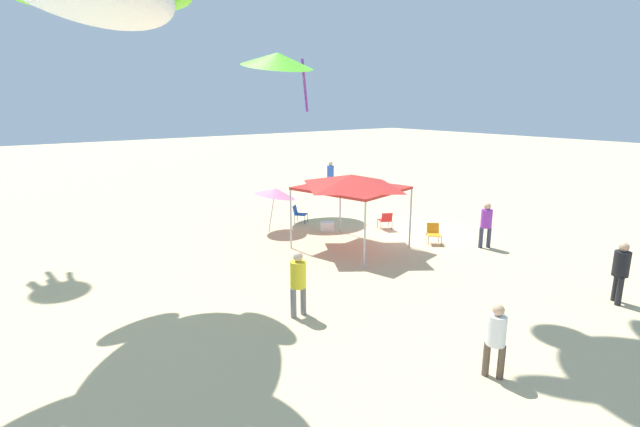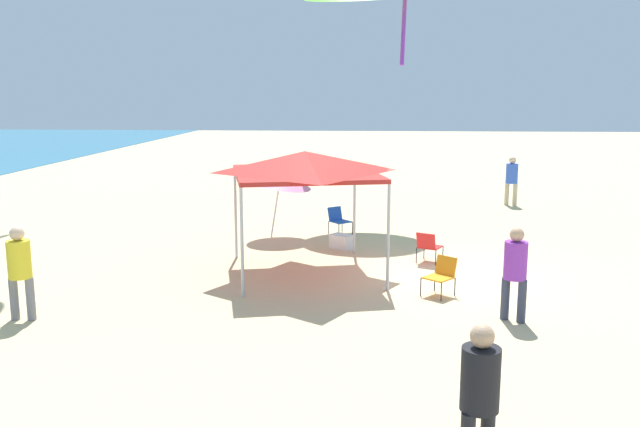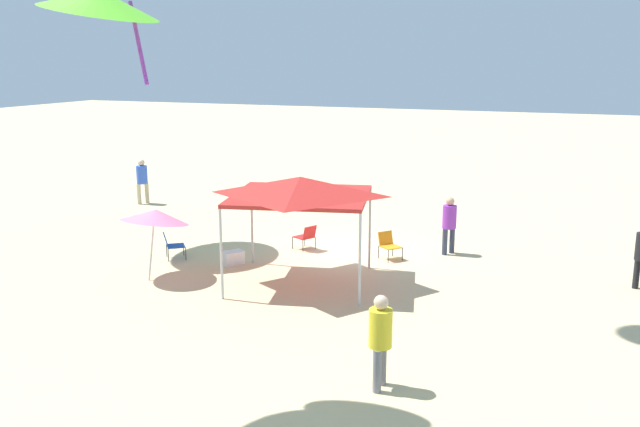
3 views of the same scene
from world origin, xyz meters
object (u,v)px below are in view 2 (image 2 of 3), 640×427
at_px(canopy_tent, 305,164).
at_px(folding_chair_near_cooler, 441,273).
at_px(folding_chair_facing_ocean, 428,245).
at_px(cooler_box, 342,242).
at_px(person_by_tent, 512,177).
at_px(person_far_stroller, 515,267).
at_px(beach_umbrella, 281,179).
at_px(person_beachcomber, 20,265).
at_px(folding_chair_left_of_tent, 338,219).
at_px(person_watching_sky, 480,389).

bearing_deg(canopy_tent, folding_chair_near_cooler, -117.35).
xyz_separation_m(folding_chair_facing_ocean, cooler_box, (1.42, 2.26, -0.27)).
bearing_deg(canopy_tent, person_by_tent, -34.45).
bearing_deg(person_far_stroller, beach_umbrella, -20.80).
bearing_deg(folding_chair_near_cooler, beach_umbrella, 167.03).
bearing_deg(folding_chair_near_cooler, person_far_stroller, -13.61).
distance_m(folding_chair_near_cooler, person_beachcomber, 8.49).
bearing_deg(person_beachcomber, folding_chair_facing_ocean, -149.24).
bearing_deg(folding_chair_facing_ocean, canopy_tent, 46.85).
height_order(folding_chair_left_of_tent, person_far_stroller, person_far_stroller).
height_order(folding_chair_facing_ocean, person_beachcomber, person_beachcomber).
xyz_separation_m(folding_chair_left_of_tent, person_watching_sky, (-13.16, -2.12, 0.60)).
bearing_deg(folding_chair_left_of_tent, person_beachcomber, -163.91).
bearing_deg(cooler_box, person_far_stroller, -148.78).
bearing_deg(person_beachcomber, folding_chair_left_of_tent, -124.67).
xyz_separation_m(beach_umbrella, person_far_stroller, (-7.09, -5.34, -0.70)).
relative_size(beach_umbrella, person_watching_sky, 1.18).
bearing_deg(folding_chair_near_cooler, canopy_tent, -167.45).
relative_size(cooler_box, person_beachcomber, 0.41).
bearing_deg(person_watching_sky, canopy_tent, 68.87).
height_order(beach_umbrella, cooler_box, beach_umbrella).
distance_m(cooler_box, person_beachcomber, 8.68).
relative_size(canopy_tent, person_beachcomber, 2.31).
bearing_deg(folding_chair_facing_ocean, person_watching_sky, 114.78).
height_order(cooler_box, person_far_stroller, person_far_stroller).
relative_size(canopy_tent, folding_chair_facing_ocean, 5.16).
bearing_deg(person_far_stroller, folding_chair_facing_ocean, -41.99).
relative_size(canopy_tent, person_far_stroller, 2.31).
bearing_deg(person_far_stroller, cooler_box, -26.56).
distance_m(folding_chair_near_cooler, person_far_stroller, 2.08).
bearing_deg(person_watching_sky, folding_chair_near_cooler, 48.37).
height_order(beach_umbrella, person_watching_sky, beach_umbrella).
relative_size(person_far_stroller, person_watching_sky, 1.00).
height_order(folding_chair_left_of_tent, cooler_box, folding_chair_left_of_tent).
height_order(canopy_tent, person_by_tent, canopy_tent).
bearing_deg(person_far_stroller, folding_chair_left_of_tent, -32.49).
xyz_separation_m(person_by_tent, person_far_stroller, (-13.44, 2.75, -0.04)).
xyz_separation_m(canopy_tent, beach_umbrella, (3.89, 1.07, -0.87)).
height_order(folding_chair_near_cooler, person_far_stroller, person_far_stroller).
xyz_separation_m(folding_chair_facing_ocean, person_watching_sky, (-9.73, 0.33, 0.60)).
bearing_deg(person_watching_sky, person_by_tent, 38.46).
distance_m(folding_chair_facing_ocean, person_far_stroller, 4.53).
bearing_deg(beach_umbrella, person_watching_sky, -163.11).
relative_size(folding_chair_left_of_tent, person_by_tent, 0.43).
relative_size(folding_chair_near_cooler, person_far_stroller, 0.45).
relative_size(person_by_tent, person_watching_sky, 1.04).
relative_size(beach_umbrella, person_far_stroller, 1.18).
relative_size(folding_chair_facing_ocean, person_by_tent, 0.43).
height_order(cooler_box, person_beachcomber, person_beachcomber).
bearing_deg(beach_umbrella, folding_chair_facing_ocean, -123.95).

